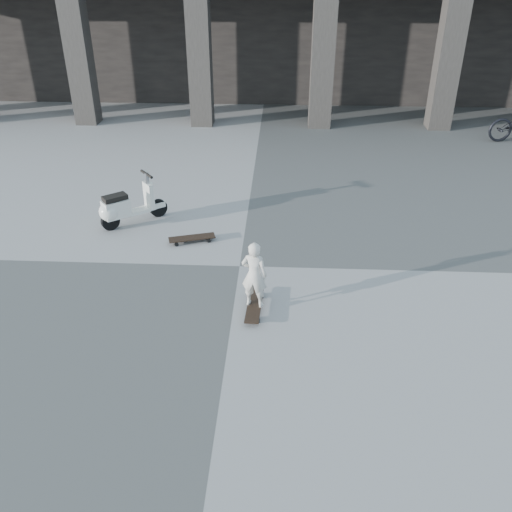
{
  "coord_description": "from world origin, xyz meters",
  "views": [
    {
      "loc": [
        0.68,
        -7.97,
        4.78
      ],
      "look_at": [
        0.32,
        -0.77,
        0.65
      ],
      "focal_mm": 38.0,
      "sensor_mm": 36.0,
      "label": 1
    }
  ],
  "objects_px": {
    "child": "(254,275)",
    "skateboard_spare": "(192,238)",
    "scooter": "(122,208)",
    "longboard": "(254,306)"
  },
  "relations": [
    {
      "from": "scooter",
      "to": "longboard",
      "type": "bearing_deg",
      "value": -83.87
    },
    {
      "from": "child",
      "to": "skateboard_spare",
      "type": "bearing_deg",
      "value": -45.84
    },
    {
      "from": "longboard",
      "to": "skateboard_spare",
      "type": "distance_m",
      "value": 2.46
    },
    {
      "from": "longboard",
      "to": "skateboard_spare",
      "type": "bearing_deg",
      "value": 33.75
    },
    {
      "from": "scooter",
      "to": "skateboard_spare",
      "type": "bearing_deg",
      "value": -61.6
    },
    {
      "from": "child",
      "to": "scooter",
      "type": "distance_m",
      "value": 3.83
    },
    {
      "from": "skateboard_spare",
      "to": "child",
      "type": "bearing_deg",
      "value": -75.84
    },
    {
      "from": "skateboard_spare",
      "to": "scooter",
      "type": "distance_m",
      "value": 1.58
    },
    {
      "from": "child",
      "to": "scooter",
      "type": "bearing_deg",
      "value": -31.98
    },
    {
      "from": "skateboard_spare",
      "to": "child",
      "type": "distance_m",
      "value": 2.52
    }
  ]
}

